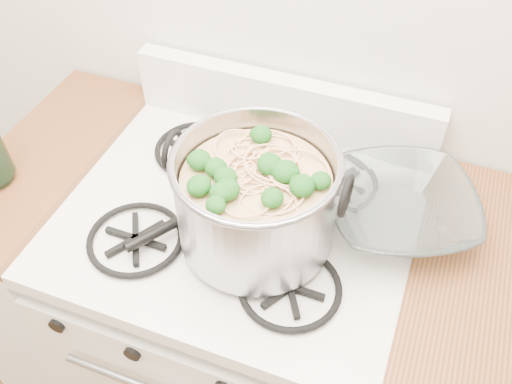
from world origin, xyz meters
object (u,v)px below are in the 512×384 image
Objects in this scene: gas_range at (241,326)px; spatula at (230,194)px; stock_pot at (256,200)px; glass_bowl at (398,215)px.

spatula is at bearing 137.53° from gas_range.
stock_pot is at bearing -39.65° from gas_range.
glass_bowl is (0.33, 0.09, 0.50)m from gas_range.
stock_pot reaches higher than gas_range.
spatula is 2.51× the size of glass_bowl.
spatula is (-0.09, 0.08, -0.09)m from stock_pot.
glass_bowl is (0.36, 0.07, 0.00)m from spatula.
stock_pot is (0.06, -0.05, 0.59)m from gas_range.
gas_range is at bearing -9.87° from spatula.
gas_range is at bearing -164.65° from glass_bowl.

